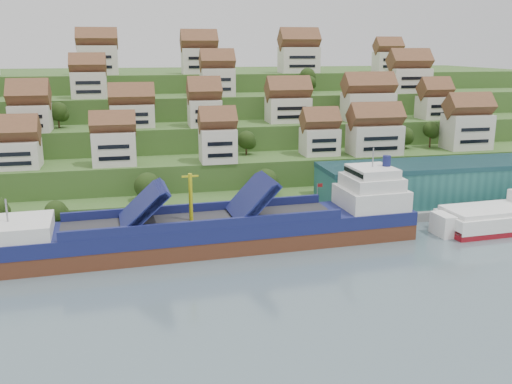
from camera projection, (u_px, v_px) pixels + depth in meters
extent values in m
plane|color=slate|center=(248.00, 247.00, 117.24)|extent=(300.00, 300.00, 0.00)
cube|color=gray|center=(318.00, 216.00, 135.36)|extent=(180.00, 14.00, 2.20)
cube|color=#2D4C1E|center=(198.00, 159.00, 198.05)|extent=(260.00, 128.00, 4.00)
cube|color=#2D4C1E|center=(196.00, 147.00, 201.91)|extent=(260.00, 118.00, 11.00)
cube|color=#2D4C1E|center=(193.00, 134.00, 208.60)|extent=(260.00, 102.00, 18.00)
cube|color=#2D4C1E|center=(190.00, 121.00, 215.29)|extent=(260.00, 86.00, 25.00)
cube|color=#2D4C1E|center=(188.00, 111.00, 223.05)|extent=(260.00, 68.00, 31.00)
cube|color=silver|center=(17.00, 154.00, 140.04)|extent=(10.74, 8.57, 6.69)
cube|color=silver|center=(114.00, 148.00, 143.03)|extent=(10.70, 7.03, 8.45)
cube|color=silver|center=(218.00, 145.00, 146.88)|extent=(9.06, 7.62, 8.66)
cube|color=silver|center=(320.00, 141.00, 157.02)|extent=(9.70, 7.73, 7.29)
cube|color=silver|center=(375.00, 140.00, 157.76)|extent=(14.06, 8.26, 8.07)
cube|color=silver|center=(467.00, 132.00, 165.73)|extent=(12.84, 8.31, 10.01)
cube|color=silver|center=(31.00, 118.00, 151.79)|extent=(10.19, 8.98, 7.09)
cube|color=silver|center=(133.00, 116.00, 160.28)|extent=(12.08, 7.90, 6.34)
cube|color=silver|center=(205.00, 113.00, 161.73)|extent=(8.94, 8.56, 7.48)
cube|color=silver|center=(288.00, 110.00, 170.46)|extent=(12.51, 8.36, 7.26)
cube|color=silver|center=(368.00, 107.00, 173.70)|extent=(15.06, 8.18, 8.41)
cube|color=silver|center=(434.00, 108.00, 178.71)|extent=(9.16, 8.04, 6.82)
cube|color=silver|center=(89.00, 85.00, 170.11)|extent=(10.11, 7.30, 7.70)
cube|color=silver|center=(217.00, 82.00, 177.10)|extent=(10.11, 7.79, 8.48)
cube|color=silver|center=(408.00, 80.00, 190.34)|extent=(13.29, 8.47, 7.96)
cube|color=silver|center=(98.00, 60.00, 185.83)|extent=(12.55, 7.51, 9.32)
cube|color=silver|center=(199.00, 61.00, 193.48)|extent=(11.78, 8.15, 8.44)
cube|color=silver|center=(299.00, 60.00, 200.17)|extent=(13.26, 8.73, 8.75)
cube|color=silver|center=(388.00, 62.00, 209.28)|extent=(9.57, 7.05, 7.04)
ellipsoid|color=#243A13|center=(266.00, 182.00, 142.17)|extent=(6.47, 6.47, 6.47)
ellipsoid|color=#243A13|center=(148.00, 186.00, 136.14)|extent=(6.43, 6.43, 6.43)
ellipsoid|color=#243A13|center=(405.00, 136.00, 166.02)|extent=(5.11, 5.11, 5.11)
ellipsoid|color=#243A13|center=(431.00, 129.00, 167.34)|extent=(4.73, 4.73, 4.73)
ellipsoid|color=#243A13|center=(246.00, 140.00, 156.55)|extent=(5.01, 5.01, 5.01)
ellipsoid|color=#243A13|center=(349.00, 100.00, 177.26)|extent=(5.02, 5.02, 5.02)
ellipsoid|color=#243A13|center=(25.00, 115.00, 157.32)|extent=(6.30, 6.30, 6.30)
ellipsoid|color=#243A13|center=(58.00, 111.00, 157.64)|extent=(5.25, 5.25, 5.25)
ellipsoid|color=#243A13|center=(222.00, 75.00, 180.13)|extent=(6.09, 6.09, 6.09)
ellipsoid|color=#243A13|center=(308.00, 76.00, 189.01)|extent=(5.30, 5.30, 5.30)
ellipsoid|color=#243A13|center=(309.00, 82.00, 187.65)|extent=(4.31, 4.31, 4.31)
ellipsoid|color=#243A13|center=(56.00, 211.00, 125.70)|extent=(4.86, 4.86, 4.86)
cube|color=#235F5A|center=(438.00, 182.00, 142.45)|extent=(60.00, 15.00, 10.00)
cylinder|color=gray|center=(317.00, 201.00, 128.94)|extent=(0.16, 0.16, 8.00)
cube|color=maroon|center=(320.00, 185.00, 128.17)|extent=(1.20, 0.05, 0.80)
cube|color=#552B1A|center=(213.00, 243.00, 116.70)|extent=(86.05, 17.53, 5.48)
cube|color=navy|center=(213.00, 226.00, 115.77)|extent=(86.06, 17.66, 2.85)
cube|color=silver|center=(21.00, 228.00, 105.74)|extent=(11.59, 13.04, 2.85)
cube|color=#262628|center=(202.00, 220.00, 114.85)|extent=(55.30, 13.98, 0.33)
cube|color=navy|center=(141.00, 207.00, 110.80)|extent=(8.82, 12.51, 7.58)
cube|color=navy|center=(249.00, 199.00, 116.47)|extent=(8.41, 12.49, 8.01)
cylinder|color=gold|center=(191.00, 198.00, 113.08)|extent=(0.81, 0.81, 9.86)
cube|color=silver|center=(371.00, 197.00, 123.97)|extent=(13.78, 13.15, 4.38)
cube|color=silver|center=(372.00, 182.00, 123.09)|extent=(11.52, 11.73, 2.74)
cube|color=silver|center=(372.00, 171.00, 122.52)|extent=(9.26, 10.30, 1.97)
cylinder|color=navy|center=(387.00, 161.00, 122.85)|extent=(1.84, 1.84, 2.41)
cube|color=maroon|center=(504.00, 226.00, 128.91)|extent=(30.69, 12.79, 2.61)
cube|color=white|center=(505.00, 217.00, 128.36)|extent=(30.70, 12.90, 3.21)
cube|color=white|center=(506.00, 208.00, 127.86)|extent=(29.13, 11.60, 1.20)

